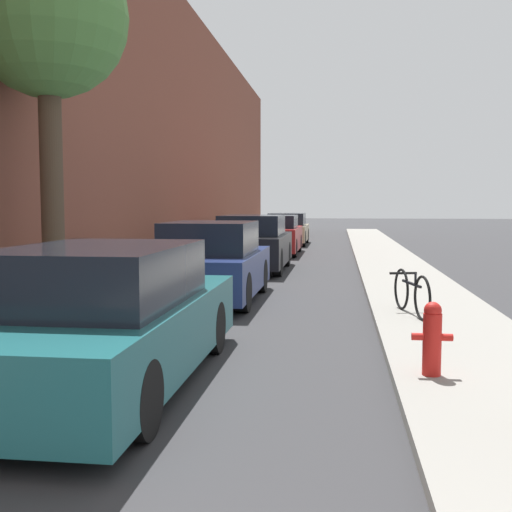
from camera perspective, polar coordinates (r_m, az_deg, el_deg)
name	(u,v)px	position (r m, az deg, el deg)	size (l,w,h in m)	color
ground_plane	(286,273)	(16.56, 2.78, -1.55)	(120.00, 120.00, 0.00)	#333335
sidewalk_left	(179,269)	(17.04, -6.99, -1.20)	(2.00, 52.00, 0.12)	gray
sidewalk_right	(399,272)	(16.58, 12.83, -1.45)	(2.00, 52.00, 0.12)	gray
building_facade_left	(128,107)	(17.52, -11.53, 13.11)	(0.70, 52.00, 8.79)	brown
parked_car_teal	(106,320)	(6.51, -13.49, -5.64)	(1.80, 4.61, 1.42)	black
parked_car_navy	(212,264)	(11.79, -4.02, -0.71)	(1.75, 3.93, 1.49)	black
parked_car_black	(253,244)	(17.06, -0.28, 1.08)	(1.81, 4.18, 1.51)	black
parked_car_red	(275,235)	(22.55, 1.72, 1.88)	(1.75, 4.15, 1.41)	black
parked_car_champagne	(287,230)	(27.92, 2.88, 2.41)	(1.75, 4.09, 1.40)	black
street_tree_near	(47,22)	(10.59, -18.43, 19.55)	(2.44, 2.44, 5.75)	#4C3A2B
fire_hydrant	(432,338)	(6.55, 15.72, -7.14)	(0.40, 0.19, 0.74)	red
bicycle	(411,293)	(9.96, 13.93, -3.25)	(0.50, 1.61, 0.67)	black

